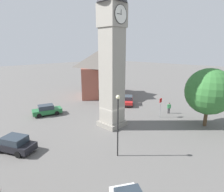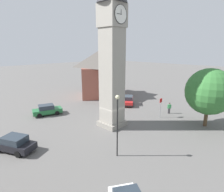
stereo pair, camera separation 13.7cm
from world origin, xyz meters
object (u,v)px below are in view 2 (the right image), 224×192
clock_tower (112,25)px  road_sign (161,105)px  car_silver_kerb (14,144)px  lamp_post (117,117)px  pedestrian (169,107)px  building_terrace_right (100,73)px  tree (209,92)px  car_blue_kerb (47,110)px  car_white_side (128,100)px

clock_tower → road_sign: 12.67m
car_silver_kerb → lamp_post: (-6.18, 7.70, 3.01)m
car_silver_kerb → pedestrian: pedestrian is taller
clock_tower → car_silver_kerb: 16.00m
building_terrace_right → clock_tower: bearing=52.9°
car_silver_kerb → tree: (-19.01, 11.17, 3.71)m
car_blue_kerb → building_terrace_right: 14.36m
car_silver_kerb → road_sign: 18.61m
clock_tower → lamp_post: size_ratio=3.61×
clock_tower → pedestrian: size_ratio=12.29×
car_silver_kerb → pedestrian: (-20.18, 5.60, 0.25)m
tree → building_terrace_right: 21.50m
building_terrace_right → lamp_post: (14.41, 17.97, -0.94)m
clock_tower → building_terrace_right: clock_tower is taller
tree → clock_tower: bearing=-47.0°
clock_tower → pedestrian: (-9.25, 3.10, -11.16)m
clock_tower → road_sign: size_ratio=7.42×
pedestrian → building_terrace_right: building_terrace_right is taller
car_blue_kerb → car_silver_kerb: bearing=45.1°
car_blue_kerb → tree: bearing=122.9°
car_blue_kerb → building_terrace_right: building_terrace_right is taller
car_white_side → building_terrace_right: bearing=-97.4°
car_white_side → road_sign: 7.59m
road_sign → car_white_side: bearing=-103.5°
pedestrian → building_terrace_right: (-0.41, -15.88, 3.71)m
car_white_side → road_sign: bearing=76.5°
car_silver_kerb → lamp_post: lamp_post is taller
car_silver_kerb → building_terrace_right: 23.35m
car_white_side → road_sign: road_sign is taller
tree → car_blue_kerb: bearing=-57.1°
car_blue_kerb → lamp_post: lamp_post is taller
lamp_post → road_sign: lamp_post is taller
tree → road_sign: tree is taller
car_white_side → lamp_post: size_ratio=0.75×
pedestrian → road_sign: road_sign is taller
pedestrian → tree: bearing=78.1°
car_white_side → tree: bearing=87.8°
tree → building_terrace_right: size_ratio=0.66×
car_silver_kerb → lamp_post: 10.33m
tree → lamp_post: 13.30m
car_white_side → pedestrian: bearing=95.3°
clock_tower → car_silver_kerb: (10.93, -2.50, -11.40)m
road_sign → building_terrace_right: bearing=-100.3°
clock_tower → car_silver_kerb: size_ratio=4.67×
tree → building_terrace_right: building_terrace_right is taller
lamp_post → tree: bearing=164.9°
car_white_side → building_terrace_right: 9.39m
road_sign → clock_tower: bearing=-23.5°
car_silver_kerb → tree: bearing=149.6°
pedestrian → tree: (1.18, 5.56, 3.47)m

